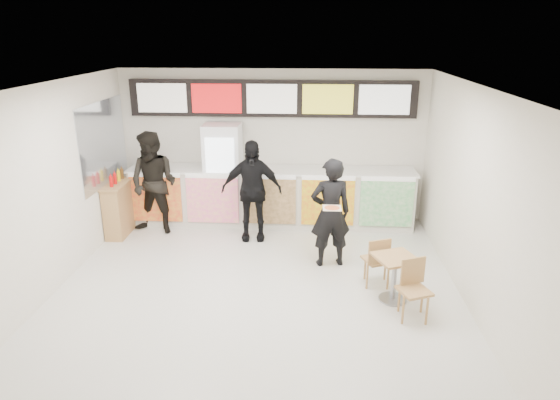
# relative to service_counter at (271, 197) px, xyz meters

# --- Properties ---
(floor) EXTENTS (7.00, 7.00, 0.00)m
(floor) POSITION_rel_service_counter_xyz_m (-0.00, -3.09, -0.57)
(floor) COLOR beige
(floor) RESTS_ON ground
(ceiling) EXTENTS (7.00, 7.00, 0.00)m
(ceiling) POSITION_rel_service_counter_xyz_m (-0.00, -3.09, 2.43)
(ceiling) COLOR white
(ceiling) RESTS_ON wall_back
(wall_back) EXTENTS (6.00, 0.00, 6.00)m
(wall_back) POSITION_rel_service_counter_xyz_m (-0.00, 0.41, 0.93)
(wall_back) COLOR silver
(wall_back) RESTS_ON floor
(wall_left) EXTENTS (0.00, 7.00, 7.00)m
(wall_left) POSITION_rel_service_counter_xyz_m (-3.00, -3.09, 0.93)
(wall_left) COLOR silver
(wall_left) RESTS_ON floor
(wall_right) EXTENTS (0.00, 7.00, 7.00)m
(wall_right) POSITION_rel_service_counter_xyz_m (3.00, -3.09, 0.93)
(wall_right) COLOR silver
(wall_right) RESTS_ON floor
(service_counter) EXTENTS (5.56, 0.77, 1.14)m
(service_counter) POSITION_rel_service_counter_xyz_m (0.00, 0.00, 0.00)
(service_counter) COLOR silver
(service_counter) RESTS_ON floor
(menu_board) EXTENTS (5.50, 0.14, 0.70)m
(menu_board) POSITION_rel_service_counter_xyz_m (0.00, 0.32, 1.88)
(menu_board) COLOR black
(menu_board) RESTS_ON wall_back
(drinks_fridge) EXTENTS (0.70, 0.67, 2.00)m
(drinks_fridge) POSITION_rel_service_counter_xyz_m (-0.93, 0.02, 0.43)
(drinks_fridge) COLOR white
(drinks_fridge) RESTS_ON floor
(mirror_panel) EXTENTS (0.01, 2.00, 1.50)m
(mirror_panel) POSITION_rel_service_counter_xyz_m (-2.99, -0.64, 1.18)
(mirror_panel) COLOR #B2B7BF
(mirror_panel) RESTS_ON wall_left
(customer_main) EXTENTS (0.73, 0.56, 1.81)m
(customer_main) POSITION_rel_service_counter_xyz_m (1.09, -1.74, 0.33)
(customer_main) COLOR black
(customer_main) RESTS_ON floor
(customer_left) EXTENTS (1.10, 0.95, 1.95)m
(customer_left) POSITION_rel_service_counter_xyz_m (-2.16, -0.54, 0.40)
(customer_left) COLOR black
(customer_left) RESTS_ON floor
(customer_mid) EXTENTS (1.12, 0.53, 1.86)m
(customer_mid) POSITION_rel_service_counter_xyz_m (-0.30, -0.74, 0.36)
(customer_mid) COLOR black
(customer_mid) RESTS_ON floor
(pizza_slice) EXTENTS (0.36, 0.36, 0.02)m
(pizza_slice) POSITION_rel_service_counter_xyz_m (1.09, -2.19, 0.58)
(pizza_slice) COLOR beige
(pizza_slice) RESTS_ON customer_main
(cafe_table) EXTENTS (0.87, 1.42, 0.81)m
(cafe_table) POSITION_rel_service_counter_xyz_m (1.98, -2.86, -0.10)
(cafe_table) COLOR tan
(cafe_table) RESTS_ON floor
(condiment_ledge) EXTENTS (0.36, 0.90, 1.20)m
(condiment_ledge) POSITION_rel_service_counter_xyz_m (-2.82, -0.66, -0.06)
(condiment_ledge) COLOR tan
(condiment_ledge) RESTS_ON floor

